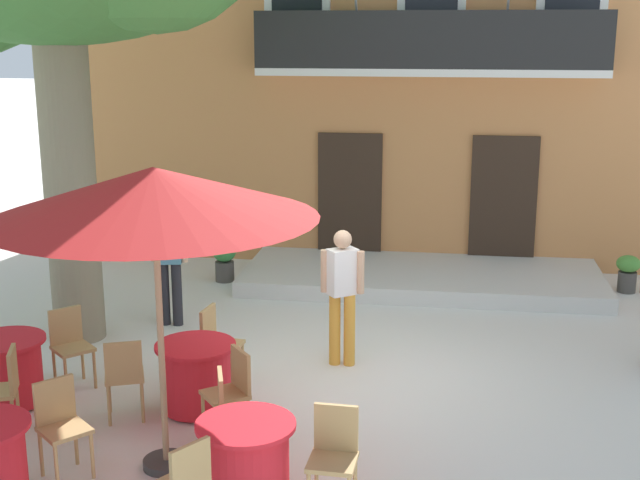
{
  "coord_description": "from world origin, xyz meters",
  "views": [
    {
      "loc": [
        1.22,
        -9.39,
        3.99
      ],
      "look_at": [
        -0.4,
        1.41,
        1.3
      ],
      "focal_mm": 47.8,
      "sensor_mm": 36.0,
      "label": 1
    }
  ],
  "objects_px": {
    "cafe_table_front": "(246,462)",
    "cafe_table_far_side": "(7,371)",
    "ground_planter_left": "(224,256)",
    "pedestrian_near_entrance": "(169,259)",
    "cafe_chair_middle_2": "(232,388)",
    "ground_planter_right": "(628,271)",
    "cafe_chair_front_0": "(232,410)",
    "cafe_table_middle": "(196,376)",
    "cafe_chair_front_2": "(334,451)",
    "cafe_chair_middle_1": "(124,373)",
    "cafe_chair_far_side_2": "(70,342)",
    "cafe_chair_near_tree_0": "(61,421)",
    "pedestrian_mid_plaza": "(342,290)",
    "cafe_chair_far_side_1": "(3,386)",
    "cafe_umbrella": "(154,194)",
    "cafe_chair_middle_0": "(217,340)"
  },
  "relations": [
    {
      "from": "cafe_table_far_side",
      "to": "pedestrian_mid_plaza",
      "type": "bearing_deg",
      "value": 25.99
    },
    {
      "from": "cafe_chair_middle_1",
      "to": "cafe_table_front",
      "type": "height_order",
      "value": "cafe_chair_middle_1"
    },
    {
      "from": "cafe_chair_front_2",
      "to": "ground_planter_left",
      "type": "xyz_separation_m",
      "value": [
        -2.67,
        6.5,
        -0.11
      ]
    },
    {
      "from": "cafe_umbrella",
      "to": "ground_planter_left",
      "type": "distance_m",
      "value": 6.5
    },
    {
      "from": "ground_planter_left",
      "to": "cafe_chair_middle_2",
      "type": "bearing_deg",
      "value": -74.45
    },
    {
      "from": "cafe_table_front",
      "to": "ground_planter_right",
      "type": "bearing_deg",
      "value": 57.01
    },
    {
      "from": "cafe_chair_near_tree_0",
      "to": "pedestrian_near_entrance",
      "type": "relative_size",
      "value": 0.54
    },
    {
      "from": "cafe_chair_middle_0",
      "to": "cafe_chair_front_2",
      "type": "distance_m",
      "value": 2.98
    },
    {
      "from": "cafe_chair_middle_1",
      "to": "cafe_chair_far_side_2",
      "type": "height_order",
      "value": "same"
    },
    {
      "from": "cafe_table_middle",
      "to": "pedestrian_mid_plaza",
      "type": "xyz_separation_m",
      "value": [
        1.38,
        1.53,
        0.57
      ]
    },
    {
      "from": "ground_planter_left",
      "to": "pedestrian_near_entrance",
      "type": "bearing_deg",
      "value": -94.94
    },
    {
      "from": "cafe_chair_middle_1",
      "to": "cafe_chair_front_0",
      "type": "bearing_deg",
      "value": -27.72
    },
    {
      "from": "cafe_chair_front_0",
      "to": "ground_planter_right",
      "type": "distance_m",
      "value": 7.82
    },
    {
      "from": "cafe_chair_middle_1",
      "to": "cafe_chair_front_2",
      "type": "distance_m",
      "value": 2.74
    },
    {
      "from": "cafe_chair_middle_1",
      "to": "ground_planter_right",
      "type": "relative_size",
      "value": 1.54
    },
    {
      "from": "cafe_umbrella",
      "to": "pedestrian_mid_plaza",
      "type": "distance_m",
      "value": 3.48
    },
    {
      "from": "ground_planter_left",
      "to": "pedestrian_mid_plaza",
      "type": "height_order",
      "value": "pedestrian_mid_plaza"
    },
    {
      "from": "ground_planter_left",
      "to": "ground_planter_right",
      "type": "bearing_deg",
      "value": 3.11
    },
    {
      "from": "cafe_table_front",
      "to": "cafe_table_far_side",
      "type": "xyz_separation_m",
      "value": [
        -3.04,
        1.58,
        0.0
      ]
    },
    {
      "from": "cafe_chair_middle_1",
      "to": "cafe_chair_middle_2",
      "type": "distance_m",
      "value": 1.21
    },
    {
      "from": "cafe_chair_far_side_1",
      "to": "cafe_chair_front_2",
      "type": "bearing_deg",
      "value": -14.0
    },
    {
      "from": "pedestrian_near_entrance",
      "to": "pedestrian_mid_plaza",
      "type": "bearing_deg",
      "value": -23.39
    },
    {
      "from": "cafe_chair_far_side_2",
      "to": "pedestrian_mid_plaza",
      "type": "bearing_deg",
      "value": 19.96
    },
    {
      "from": "cafe_chair_front_0",
      "to": "cafe_chair_front_2",
      "type": "height_order",
      "value": "same"
    },
    {
      "from": "cafe_table_middle",
      "to": "pedestrian_near_entrance",
      "type": "height_order",
      "value": "pedestrian_near_entrance"
    },
    {
      "from": "cafe_chair_middle_1",
      "to": "cafe_table_front",
      "type": "relative_size",
      "value": 1.05
    },
    {
      "from": "cafe_table_far_side",
      "to": "cafe_chair_far_side_2",
      "type": "bearing_deg",
      "value": 52.44
    },
    {
      "from": "ground_planter_right",
      "to": "cafe_chair_front_0",
      "type": "bearing_deg",
      "value": -127.58
    },
    {
      "from": "cafe_chair_middle_2",
      "to": "pedestrian_near_entrance",
      "type": "relative_size",
      "value": 0.54
    },
    {
      "from": "cafe_table_middle",
      "to": "ground_planter_right",
      "type": "bearing_deg",
      "value": 43.45
    },
    {
      "from": "cafe_table_far_side",
      "to": "cafe_chair_middle_1",
      "type": "bearing_deg",
      "value": -7.67
    },
    {
      "from": "cafe_table_middle",
      "to": "pedestrian_mid_plaza",
      "type": "bearing_deg",
      "value": 47.9
    },
    {
      "from": "cafe_chair_far_side_1",
      "to": "cafe_umbrella",
      "type": "bearing_deg",
      "value": -12.41
    },
    {
      "from": "cafe_umbrella",
      "to": "cafe_chair_far_side_1",
      "type": "bearing_deg",
      "value": 167.59
    },
    {
      "from": "cafe_chair_middle_2",
      "to": "cafe_table_front",
      "type": "height_order",
      "value": "cafe_chair_middle_2"
    },
    {
      "from": "cafe_chair_near_tree_0",
      "to": "cafe_chair_far_side_1",
      "type": "height_order",
      "value": "same"
    },
    {
      "from": "ground_planter_left",
      "to": "pedestrian_mid_plaza",
      "type": "relative_size",
      "value": 0.44
    },
    {
      "from": "cafe_chair_front_2",
      "to": "cafe_table_far_side",
      "type": "xyz_separation_m",
      "value": [
        -3.79,
        1.54,
        -0.14
      ]
    },
    {
      "from": "cafe_chair_middle_1",
      "to": "cafe_chair_far_side_1",
      "type": "relative_size",
      "value": 1.0
    },
    {
      "from": "cafe_chair_near_tree_0",
      "to": "cafe_chair_middle_2",
      "type": "height_order",
      "value": "same"
    },
    {
      "from": "cafe_chair_front_0",
      "to": "pedestrian_near_entrance",
      "type": "relative_size",
      "value": 0.54
    },
    {
      "from": "cafe_chair_middle_2",
      "to": "pedestrian_mid_plaza",
      "type": "bearing_deg",
      "value": 67.56
    },
    {
      "from": "cafe_umbrella",
      "to": "cafe_chair_middle_2",
      "type": "bearing_deg",
      "value": 56.34
    },
    {
      "from": "cafe_chair_near_tree_0",
      "to": "ground_planter_right",
      "type": "distance_m",
      "value": 9.14
    },
    {
      "from": "cafe_table_far_side",
      "to": "cafe_chair_far_side_1",
      "type": "bearing_deg",
      "value": -63.91
    },
    {
      "from": "pedestrian_mid_plaza",
      "to": "cafe_chair_front_2",
      "type": "bearing_deg",
      "value": -84.15
    },
    {
      "from": "cafe_chair_front_2",
      "to": "ground_planter_right",
      "type": "height_order",
      "value": "cafe_chair_front_2"
    },
    {
      "from": "cafe_table_middle",
      "to": "cafe_chair_middle_2",
      "type": "distance_m",
      "value": 0.77
    },
    {
      "from": "cafe_chair_near_tree_0",
      "to": "cafe_table_middle",
      "type": "relative_size",
      "value": 1.05
    },
    {
      "from": "ground_planter_left",
      "to": "pedestrian_near_entrance",
      "type": "height_order",
      "value": "pedestrian_near_entrance"
    }
  ]
}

